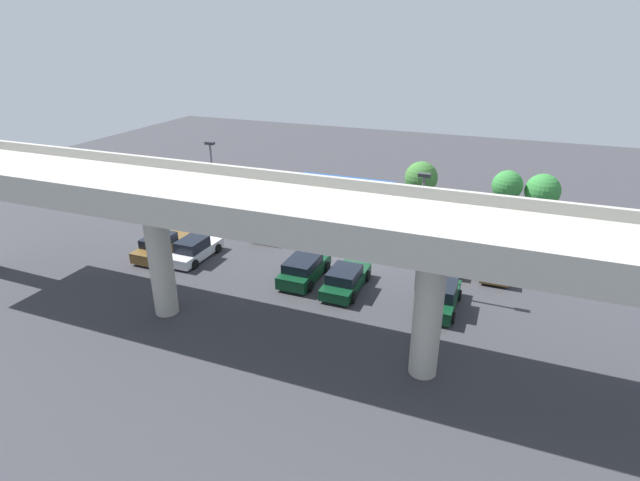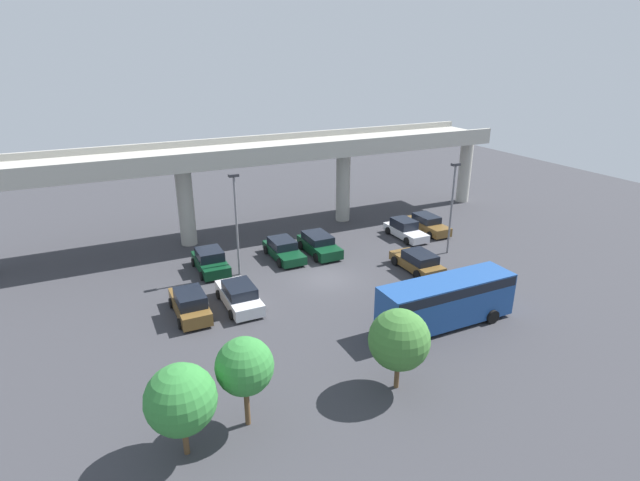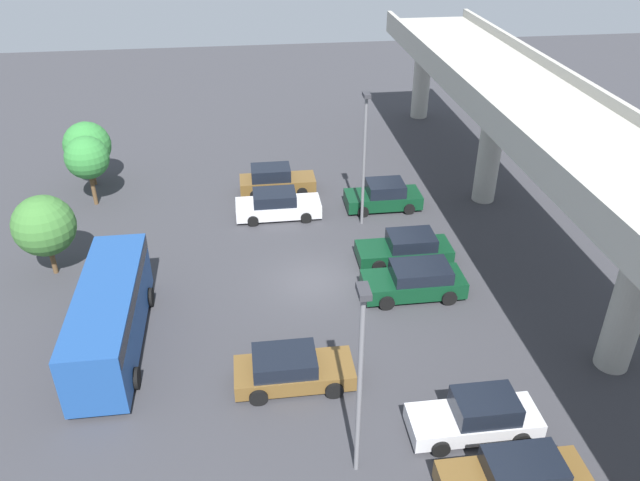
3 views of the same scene
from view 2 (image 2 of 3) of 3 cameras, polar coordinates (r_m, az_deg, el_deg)
ground_plane at (r=36.05m, az=0.66°, el=-4.34°), size 94.76×94.76×0.00m
highway_overpass at (r=43.79m, az=-5.92°, el=9.32°), size 45.54×6.09×8.22m
parked_car_0 at (r=31.92m, az=-14.64°, el=-7.02°), size 2.03×4.59×1.71m
parked_car_1 at (r=32.44m, az=-9.21°, el=-6.23°), size 2.14×4.81×1.56m
parked_car_2 at (r=39.36m, az=-4.19°, el=-1.05°), size 2.15×4.76×1.49m
parked_car_3 at (r=40.16m, az=-0.12°, el=-0.44°), size 2.21×4.71×1.56m
parked_car_4 at (r=37.75m, az=11.10°, el=-2.37°), size 2.16×4.60×1.48m
parked_car_5 at (r=44.24m, az=9.71°, el=1.25°), size 1.98×4.62×1.58m
parked_car_6 at (r=46.00m, az=12.17°, el=1.84°), size 1.96×4.74×1.53m
parked_car_7 at (r=37.89m, az=-12.42°, el=-2.32°), size 2.20×4.38×1.62m
shuttle_bus at (r=30.48m, az=14.26°, el=-6.44°), size 8.55×2.61×2.87m
lamp_post_near_aisle at (r=35.54m, az=-9.56°, el=2.68°), size 0.70×0.35×7.51m
lamp_post_mid_lot at (r=40.41m, az=14.87°, el=4.38°), size 0.70×0.35×7.36m
tree_front_left at (r=21.09m, az=-15.63°, el=-17.11°), size 2.86×2.86×4.09m
tree_front_centre at (r=21.79m, az=-8.62°, el=-14.05°), size 2.50×2.50×4.24m
tree_front_right at (r=24.15m, az=9.03°, el=-11.14°), size 2.94×2.94×4.14m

